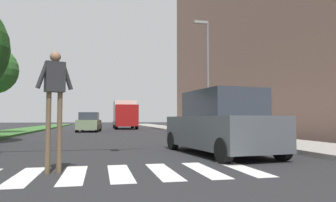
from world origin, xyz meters
TOP-DOWN VIEW (x-y plane):
  - ground_plane at (0.00, 30.00)m, footprint 140.00×140.00m
  - crosswalk at (0.00, 6.86)m, footprint 6.75×2.20m
  - median_strip at (-6.59, 28.00)m, footprint 3.11×64.00m
  - apartment_block_right at (17.36, 22.00)m, footprint 14.47×37.91m
  - sidewalk_right at (7.53, 28.00)m, footprint 3.00×64.00m
  - street_lamp_right at (6.94, 19.92)m, footprint 1.02×0.24m
  - pedestrian_performer at (-0.87, 7.08)m, footprint 0.73×0.36m
  - suv_crossing at (3.69, 9.53)m, footprint 2.44×4.79m
  - sedan_midblock at (-0.86, 27.87)m, footprint 2.09×4.21m
  - truck_box_delivery at (2.71, 35.05)m, footprint 2.40×6.20m

SIDE VIEW (x-z plane):
  - ground_plane at x=0.00m, z-range 0.00..0.00m
  - crosswalk at x=0.00m, z-range 0.00..0.01m
  - median_strip at x=-6.59m, z-range 0.00..0.15m
  - sidewalk_right at x=7.53m, z-range 0.00..0.15m
  - sedan_midblock at x=-0.86m, z-range -0.06..1.59m
  - suv_crossing at x=3.69m, z-range -0.05..1.92m
  - truck_box_delivery at x=2.71m, z-range 0.08..3.18m
  - pedestrian_performer at x=-0.87m, z-range 0.42..2.91m
  - street_lamp_right at x=6.94m, z-range 0.84..8.34m
  - apartment_block_right at x=17.36m, z-range 0.00..20.61m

